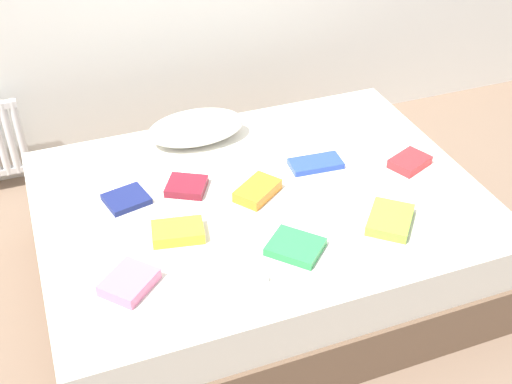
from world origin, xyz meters
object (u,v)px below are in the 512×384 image
textbook_blue (316,164)px  textbook_lime (390,220)px  textbook_orange (258,191)px  textbook_yellow (178,232)px  bed (260,237)px  textbook_maroon (187,186)px  pillow (196,128)px  textbook_green (296,247)px  textbook_pink (129,282)px  textbook_white (230,277)px  textbook_red (410,162)px  textbook_navy (126,199)px

textbook_blue → textbook_lime: (0.11, -0.51, 0.01)m
textbook_orange → textbook_lime: size_ratio=0.93×
textbook_yellow → textbook_lime: textbook_yellow is taller
bed → textbook_maroon: size_ratio=11.61×
pillow → textbook_yellow: size_ratio=2.31×
bed → textbook_green: bearing=-89.5°
pillow → textbook_pink: size_ratio=2.53×
textbook_orange → bed: bearing=-15.1°
textbook_white → textbook_green: size_ratio=1.18×
textbook_maroon → pillow: bearing=96.4°
textbook_yellow → textbook_orange: (0.41, 0.15, 0.00)m
textbook_red → textbook_blue: 0.45m
textbook_green → textbook_maroon: 0.63m
textbook_red → textbook_green: textbook_red is taller
textbook_blue → textbook_navy: (-0.90, 0.04, -0.00)m
textbook_red → textbook_maroon: bearing=146.6°
bed → textbook_white: textbook_white is taller
bed → pillow: (-0.14, 0.54, 0.33)m
textbook_pink → pillow: bearing=17.6°
textbook_blue → textbook_yellow: bearing=-156.1°
textbook_red → textbook_lime: (-0.31, -0.35, 0.00)m
textbook_orange → textbook_red: textbook_orange is taller
textbook_yellow → textbook_lime: bearing=-4.7°
textbook_orange → textbook_green: textbook_orange is taller
textbook_white → textbook_lime: 0.75m
textbook_blue → textbook_lime: size_ratio=1.10×
textbook_blue → textbook_maroon: textbook_maroon is taller
textbook_green → textbook_lime: bearing=48.2°
textbook_navy → textbook_maroon: textbook_maroon is taller
textbook_blue → textbook_navy: 0.90m
textbook_lime → textbook_green: (-0.44, -0.01, -0.00)m
textbook_maroon → textbook_blue: bearing=26.0°
textbook_yellow → pillow: bearing=78.2°
pillow → bed: bearing=-75.9°
textbook_yellow → textbook_orange: bearing=30.5°
textbook_yellow → textbook_green: bearing=-19.8°
textbook_lime → textbook_yellow: bearing=114.7°
bed → textbook_navy: bearing=164.4°
pillow → textbook_navy: 0.58m
textbook_red → textbook_pink: bearing=170.2°
textbook_orange → textbook_navy: 0.58m
pillow → textbook_white: 1.02m
textbook_green → textbook_navy: textbook_green is taller
textbook_pink → textbook_lime: 1.11m
textbook_pink → textbook_lime: textbook_pink is taller
bed → textbook_lime: textbook_lime is taller
textbook_maroon → textbook_green: bearing=-32.3°
textbook_green → textbook_maroon: (-0.30, 0.55, 0.00)m
textbook_lime → textbook_maroon: size_ratio=1.31×
textbook_blue → textbook_navy: bearing=-178.6°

